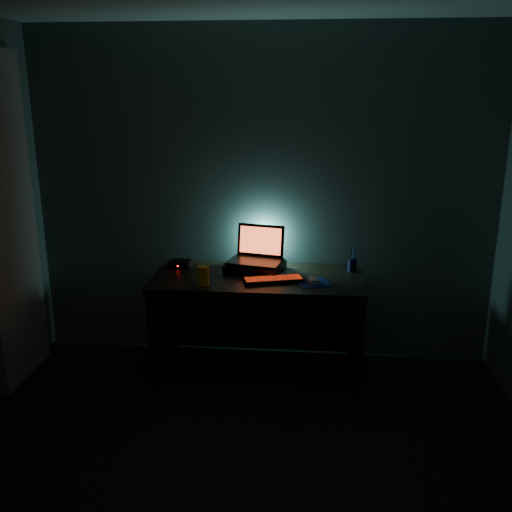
{
  "coord_description": "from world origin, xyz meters",
  "views": [
    {
      "loc": [
        0.35,
        -2.24,
        2.04
      ],
      "look_at": [
        -0.01,
        1.57,
        0.92
      ],
      "focal_mm": 40.0,
      "sensor_mm": 36.0,
      "label": 1
    }
  ],
  "objects_px": {
    "mouse": "(313,281)",
    "router": "(180,264)",
    "keyboard": "(273,280)",
    "juice_glass": "(203,276)",
    "pen_cup": "(352,265)",
    "laptop": "(257,253)"
  },
  "relations": [
    {
      "from": "laptop",
      "to": "juice_glass",
      "type": "bearing_deg",
      "value": -116.81
    },
    {
      "from": "laptop",
      "to": "keyboard",
      "type": "bearing_deg",
      "value": -51.52
    },
    {
      "from": "juice_glass",
      "to": "router",
      "type": "distance_m",
      "value": 0.46
    },
    {
      "from": "laptop",
      "to": "pen_cup",
      "type": "distance_m",
      "value": 0.7
    },
    {
      "from": "keyboard",
      "to": "juice_glass",
      "type": "xyz_separation_m",
      "value": [
        -0.47,
        -0.12,
        0.05
      ]
    },
    {
      "from": "mouse",
      "to": "router",
      "type": "height_order",
      "value": "router"
    },
    {
      "from": "laptop",
      "to": "juice_glass",
      "type": "relative_size",
      "value": 3.22
    },
    {
      "from": "keyboard",
      "to": "juice_glass",
      "type": "relative_size",
      "value": 3.28
    },
    {
      "from": "laptop",
      "to": "mouse",
      "type": "xyz_separation_m",
      "value": [
        0.41,
        -0.3,
        -0.1
      ]
    },
    {
      "from": "laptop",
      "to": "router",
      "type": "height_order",
      "value": "laptop"
    },
    {
      "from": "laptop",
      "to": "pen_cup",
      "type": "xyz_separation_m",
      "value": [
        0.7,
        0.0,
        -0.07
      ]
    },
    {
      "from": "mouse",
      "to": "juice_glass",
      "type": "height_order",
      "value": "juice_glass"
    },
    {
      "from": "keyboard",
      "to": "juice_glass",
      "type": "distance_m",
      "value": 0.49
    },
    {
      "from": "pen_cup",
      "to": "router",
      "type": "relative_size",
      "value": 0.59
    },
    {
      "from": "pen_cup",
      "to": "mouse",
      "type": "bearing_deg",
      "value": -133.41
    },
    {
      "from": "router",
      "to": "pen_cup",
      "type": "bearing_deg",
      "value": 3.65
    },
    {
      "from": "mouse",
      "to": "keyboard",
      "type": "bearing_deg",
      "value": 159.65
    },
    {
      "from": "laptop",
      "to": "keyboard",
      "type": "relative_size",
      "value": 0.98
    },
    {
      "from": "mouse",
      "to": "router",
      "type": "distance_m",
      "value": 1.04
    },
    {
      "from": "juice_glass",
      "to": "keyboard",
      "type": "bearing_deg",
      "value": 14.4
    },
    {
      "from": "keyboard",
      "to": "pen_cup",
      "type": "relative_size",
      "value": 4.7
    },
    {
      "from": "juice_glass",
      "to": "router",
      "type": "relative_size",
      "value": 0.85
    }
  ]
}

